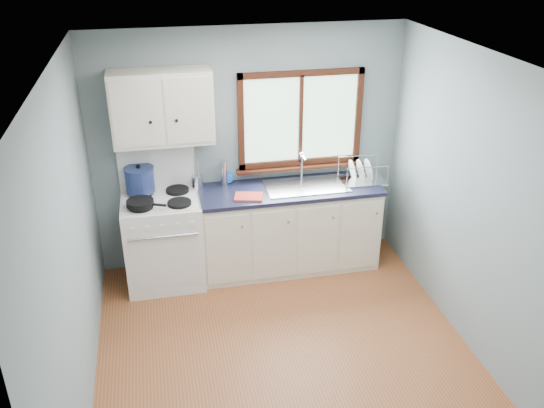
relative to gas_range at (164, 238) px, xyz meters
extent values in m
cube|color=#96532D|center=(0.95, -1.47, -0.50)|extent=(3.20, 3.60, 0.02)
cube|color=white|center=(0.95, -1.47, 2.02)|extent=(3.20, 3.60, 0.02)
cube|color=gray|center=(0.95, 0.34, 0.76)|extent=(3.20, 0.02, 2.50)
cube|color=gray|center=(-0.66, -1.47, 0.76)|extent=(0.02, 3.60, 2.50)
cube|color=gray|center=(2.56, -1.47, 0.76)|extent=(0.02, 3.60, 2.50)
cube|color=white|center=(0.00, -0.01, -0.03)|extent=(0.76, 0.65, 0.92)
cube|color=white|center=(0.00, 0.30, 0.65)|extent=(0.76, 0.05, 0.44)
cube|color=silver|center=(0.00, -0.01, 0.43)|extent=(0.72, 0.59, 0.01)
cylinder|color=black|center=(-0.18, -0.16, 0.45)|extent=(0.23, 0.23, 0.03)
cylinder|color=black|center=(0.18, -0.16, 0.45)|extent=(0.23, 0.23, 0.03)
cylinder|color=black|center=(-0.18, 0.14, 0.45)|extent=(0.23, 0.23, 0.03)
cylinder|color=black|center=(0.18, 0.14, 0.45)|extent=(0.23, 0.23, 0.03)
cylinder|color=silver|center=(0.00, -0.35, 0.21)|extent=(0.66, 0.02, 0.02)
cube|color=silver|center=(0.00, -0.33, -0.09)|extent=(0.66, 0.01, 0.55)
cube|color=silver|center=(1.31, 0.02, -0.05)|extent=(1.85, 0.60, 0.88)
cube|color=black|center=(1.31, 0.04, -0.45)|extent=(1.85, 0.54, 0.08)
cube|color=black|center=(1.31, 0.02, 0.41)|extent=(1.89, 0.64, 0.04)
cube|color=silver|center=(1.49, 0.02, 0.43)|extent=(0.84, 0.46, 0.01)
cube|color=silver|center=(1.29, 0.02, 0.36)|extent=(0.36, 0.40, 0.14)
cube|color=silver|center=(1.69, 0.02, 0.36)|extent=(0.36, 0.40, 0.14)
cylinder|color=silver|center=(1.49, 0.22, 0.57)|extent=(0.02, 0.02, 0.28)
cylinder|color=silver|center=(1.49, 0.15, 0.70)|extent=(0.02, 0.16, 0.02)
sphere|color=silver|center=(1.49, 0.22, 0.71)|extent=(0.04, 0.04, 0.04)
cube|color=#9EC6A8|center=(1.49, 0.32, 1.06)|extent=(1.22, 0.01, 0.92)
cube|color=#3D1A0E|center=(1.49, 0.30, 1.53)|extent=(1.30, 0.05, 0.06)
cube|color=#3D1A0E|center=(1.49, 0.30, 0.59)|extent=(1.30, 0.05, 0.06)
cube|color=#3D1A0E|center=(0.87, 0.30, 1.06)|extent=(0.06, 0.05, 1.00)
cube|color=#3D1A0E|center=(2.10, 0.30, 1.06)|extent=(0.06, 0.05, 1.00)
cube|color=#3D1A0E|center=(1.49, 0.30, 1.06)|extent=(0.03, 0.05, 0.92)
cube|color=#3D1A0E|center=(1.49, 0.27, 0.54)|extent=(1.36, 0.10, 0.03)
cube|color=silver|center=(0.10, 0.16, 1.31)|extent=(0.95, 0.32, 0.70)
cube|color=silver|center=(-0.14, -0.01, 1.31)|extent=(0.44, 0.01, 0.62)
cube|color=silver|center=(0.34, -0.01, 1.31)|extent=(0.44, 0.01, 0.62)
sphere|color=black|center=(-0.02, -0.02, 1.23)|extent=(0.03, 0.03, 0.03)
sphere|color=black|center=(0.22, -0.02, 1.23)|extent=(0.03, 0.03, 0.03)
cylinder|color=black|center=(-0.18, -0.17, 0.49)|extent=(0.34, 0.34, 0.05)
cube|color=black|center=(-0.02, -0.24, 0.49)|extent=(0.14, 0.08, 0.02)
cylinder|color=navy|center=(-0.18, 0.16, 0.59)|extent=(0.36, 0.36, 0.24)
cylinder|color=navy|center=(-0.18, 0.16, 0.71)|extent=(0.37, 0.37, 0.02)
sphere|color=black|center=(-0.18, 0.16, 0.73)|extent=(0.06, 0.06, 0.04)
cylinder|color=silver|center=(0.39, 0.18, 0.50)|extent=(0.12, 0.12, 0.14)
cylinder|color=silver|center=(0.40, 0.19, 0.65)|extent=(0.01, 0.01, 0.21)
cylinder|color=silver|center=(0.37, 0.19, 0.67)|extent=(0.01, 0.01, 0.25)
cylinder|color=silver|center=(0.39, 0.16, 0.64)|extent=(0.01, 0.01, 0.19)
cylinder|color=silver|center=(0.66, 0.21, 0.57)|extent=(0.09, 0.09, 0.28)
imported|color=blue|center=(0.71, 0.23, 0.56)|extent=(0.12, 0.12, 0.27)
cube|color=red|center=(0.86, -0.13, 0.44)|extent=(0.32, 0.26, 0.02)
cube|color=silver|center=(2.10, 0.04, 0.43)|extent=(0.47, 0.36, 0.02)
cylinder|color=silver|center=(1.87, -0.12, 0.53)|extent=(0.01, 0.01, 0.22)
cylinder|color=silver|center=(2.30, -0.13, 0.53)|extent=(0.01, 0.01, 0.22)
cylinder|color=silver|center=(1.89, 0.21, 0.53)|extent=(0.01, 0.01, 0.22)
cylinder|color=silver|center=(2.32, 0.19, 0.53)|extent=(0.01, 0.01, 0.22)
cylinder|color=silver|center=(2.09, -0.13, 0.64)|extent=(0.43, 0.03, 0.01)
cylinder|color=silver|center=(2.10, 0.20, 0.64)|extent=(0.43, 0.03, 0.01)
cylinder|color=white|center=(1.99, 0.04, 0.55)|extent=(0.07, 0.24, 0.24)
cylinder|color=white|center=(2.07, 0.04, 0.55)|extent=(0.07, 0.24, 0.24)
cylinder|color=white|center=(2.16, 0.03, 0.55)|extent=(0.07, 0.24, 0.24)
camera|label=1|loc=(0.03, -5.18, 2.87)|focal=38.00mm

